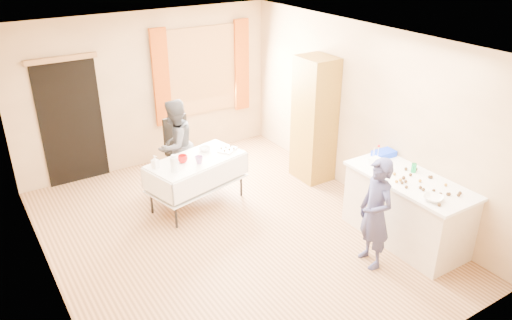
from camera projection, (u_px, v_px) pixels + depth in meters
floor at (232, 235)px, 6.79m from camera, size 4.50×5.50×0.02m
ceiling at (227, 41)px, 5.67m from camera, size 4.50×5.50×0.02m
wall_back at (148, 91)px, 8.33m from camera, size 4.50×0.02×2.60m
wall_front at (394, 260)px, 4.12m from camera, size 4.50×0.02×2.60m
wall_left at (39, 194)px, 5.13m from camera, size 0.02×5.50×2.60m
wall_right at (363, 113)px, 7.32m from camera, size 0.02×5.50×2.60m
window_frame at (202, 71)px, 8.70m from camera, size 1.32×0.06×1.52m
window_pane at (202, 71)px, 8.69m from camera, size 1.20×0.02×1.40m
curtain_left at (161, 78)px, 8.29m from camera, size 0.28×0.06×1.65m
curtain_right at (242, 65)px, 9.04m from camera, size 0.28×0.06×1.65m
doorway at (72, 123)px, 7.81m from camera, size 0.95×0.04×2.00m
door_lintel at (61, 59)px, 7.35m from camera, size 1.05×0.06×0.08m
cabinet at (314, 120)px, 7.91m from camera, size 0.50×0.60×2.02m
counter at (407, 209)px, 6.50m from camera, size 0.80×1.68×0.91m
party_table at (197, 178)px, 7.32m from camera, size 1.55×1.04×0.75m
chair at (183, 162)px, 8.12m from camera, size 0.50×0.50×1.05m
girl at (375, 214)px, 5.92m from camera, size 0.64×0.53×1.41m
woman at (175, 145)px, 7.69m from camera, size 1.18×1.15×1.46m
soda_can at (414, 168)px, 6.43m from camera, size 0.09×0.09×0.12m
mixing_bowl at (433, 198)px, 5.79m from camera, size 0.36×0.36×0.05m
foam_block at (374, 161)px, 6.68m from camera, size 0.16×0.12×0.08m
blue_basket at (384, 154)px, 6.88m from camera, size 0.31×0.22×0.08m
pitcher at (174, 164)px, 6.79m from camera, size 0.15×0.15×0.22m
cup_red at (183, 159)px, 7.07m from camera, size 0.22×0.22×0.11m
cup_rainbow at (199, 160)px, 7.04m from camera, size 0.15×0.15×0.11m
small_bowl at (205, 149)px, 7.45m from camera, size 0.32×0.32×0.05m
pastry_tray at (228, 150)px, 7.47m from camera, size 0.34×0.32×0.02m
bottle at (155, 162)px, 6.89m from camera, size 0.15×0.15×0.18m
cake_balls at (415, 181)px, 6.20m from camera, size 0.53×1.09×0.04m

